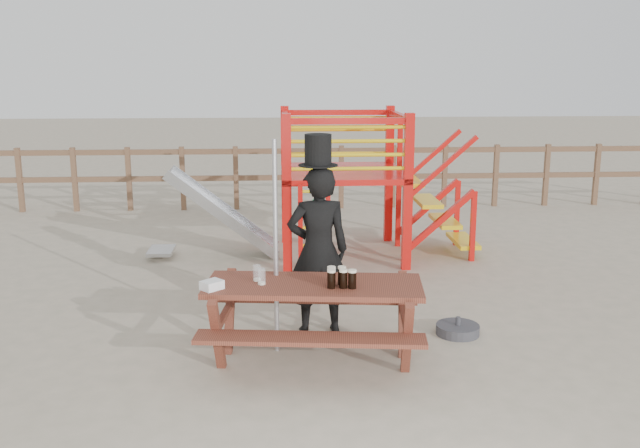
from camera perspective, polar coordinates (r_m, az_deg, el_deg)
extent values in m
plane|color=tan|center=(7.00, 2.80, -10.25)|extent=(60.00, 60.00, 0.00)
cube|color=brown|center=(13.51, -0.40, 5.87)|extent=(15.00, 0.06, 0.10)
cube|color=brown|center=(13.58, -0.39, 3.76)|extent=(15.00, 0.06, 0.10)
cube|color=brown|center=(14.38, -22.89, 3.26)|extent=(0.09, 0.09, 1.20)
cube|color=brown|center=(14.08, -19.04, 3.38)|extent=(0.09, 0.09, 1.20)
cube|color=brown|center=(13.84, -15.04, 3.49)|extent=(0.09, 0.09, 1.20)
cube|color=brown|center=(13.68, -10.93, 3.59)|extent=(0.09, 0.09, 1.20)
cube|color=brown|center=(13.59, -6.74, 3.68)|extent=(0.09, 0.09, 1.20)
cube|color=brown|center=(13.57, -2.51, 3.74)|extent=(0.09, 0.09, 1.20)
cube|color=brown|center=(13.62, 1.71, 3.78)|extent=(0.09, 0.09, 1.20)
cube|color=brown|center=(13.75, 5.88, 3.80)|extent=(0.09, 0.09, 1.20)
cube|color=brown|center=(13.94, 9.94, 3.81)|extent=(0.09, 0.09, 1.20)
cube|color=brown|center=(14.21, 13.88, 3.79)|extent=(0.09, 0.09, 1.20)
cube|color=brown|center=(14.54, 17.65, 3.76)|extent=(0.09, 0.09, 1.20)
cube|color=brown|center=(14.93, 21.24, 3.71)|extent=(0.09, 0.09, 1.20)
cube|color=red|center=(9.35, -2.67, 2.40)|extent=(0.12, 0.12, 2.10)
cube|color=red|center=(9.51, 7.03, 2.49)|extent=(0.12, 0.12, 2.10)
cube|color=red|center=(10.93, -2.80, 3.91)|extent=(0.12, 0.12, 2.10)
cube|color=red|center=(11.06, 5.54, 3.98)|extent=(0.12, 0.12, 2.10)
cube|color=red|center=(10.16, 1.78, 4.10)|extent=(1.72, 1.72, 0.08)
cube|color=red|center=(9.27, 2.27, 8.24)|extent=(1.60, 0.08, 0.08)
cube|color=red|center=(10.86, 1.42, 8.92)|extent=(1.60, 0.08, 0.08)
cube|color=red|center=(10.02, -2.80, 8.58)|extent=(0.08, 1.60, 0.08)
cube|color=red|center=(10.17, 6.36, 8.58)|extent=(0.08, 1.60, 0.08)
cylinder|color=yellow|center=(9.34, 2.24, 4.44)|extent=(1.50, 0.05, 0.05)
cylinder|color=yellow|center=(10.92, 1.40, 5.67)|extent=(1.50, 0.05, 0.05)
cylinder|color=yellow|center=(9.32, 2.25, 5.54)|extent=(1.50, 0.05, 0.05)
cylinder|color=yellow|center=(10.90, 1.41, 6.61)|extent=(1.50, 0.05, 0.05)
cylinder|color=yellow|center=(9.30, 2.26, 6.64)|extent=(1.50, 0.05, 0.05)
cylinder|color=yellow|center=(10.88, 1.41, 7.55)|extent=(1.50, 0.05, 0.05)
cylinder|color=yellow|center=(9.28, 2.27, 7.75)|extent=(1.50, 0.05, 0.05)
cylinder|color=yellow|center=(10.87, 1.42, 8.49)|extent=(1.50, 0.05, 0.05)
cube|color=red|center=(9.30, -1.57, -0.48)|extent=(0.06, 0.06, 1.20)
cube|color=red|center=(9.32, 0.64, -0.45)|extent=(0.06, 0.06, 1.20)
cylinder|color=yellow|center=(9.42, -0.46, -3.13)|extent=(0.36, 0.04, 0.04)
cylinder|color=yellow|center=(9.36, -0.46, -1.72)|extent=(0.36, 0.04, 0.04)
cylinder|color=yellow|center=(9.30, -0.47, -0.29)|extent=(0.36, 0.04, 0.04)
cylinder|color=yellow|center=(9.25, -0.47, 1.16)|extent=(0.36, 0.04, 0.04)
cylinder|color=yellow|center=(9.20, -0.47, 2.62)|extent=(0.36, 0.04, 0.04)
cube|color=yellow|center=(10.30, 7.05, 3.46)|extent=(0.30, 0.90, 0.06)
cube|color=yellow|center=(10.41, 8.53, 1.83)|extent=(0.30, 0.90, 0.06)
cube|color=yellow|center=(10.53, 9.96, 0.24)|extent=(0.30, 0.90, 0.06)
cube|color=yellow|center=(10.67, 11.36, -1.31)|extent=(0.30, 0.90, 0.06)
cube|color=red|center=(10.04, 9.69, 0.34)|extent=(0.95, 0.08, 0.86)
cube|color=red|center=(10.90, 8.63, 1.36)|extent=(0.95, 0.08, 0.86)
cube|color=#B1B3B8|center=(10.25, -7.75, 0.77)|extent=(1.53, 0.55, 1.21)
cube|color=#B1B3B8|center=(9.97, -7.87, 0.67)|extent=(1.58, 0.04, 1.28)
cube|color=#B1B3B8|center=(10.50, -7.65, 1.29)|extent=(1.58, 0.04, 1.28)
cube|color=#B1B3B8|center=(10.47, -12.58, -2.09)|extent=(0.35, 0.55, 0.05)
cube|color=brown|center=(6.54, -0.51, -4.99)|extent=(2.05, 0.96, 0.05)
cube|color=brown|center=(6.13, -0.81, -9.18)|extent=(1.99, 0.50, 0.04)
cube|color=brown|center=(7.14, -0.25, -5.92)|extent=(1.99, 0.50, 0.04)
cube|color=brown|center=(6.76, -7.70, -7.94)|extent=(0.21, 1.19, 0.71)
cube|color=brown|center=(6.67, 6.80, -8.22)|extent=(0.21, 1.19, 0.71)
imported|color=black|center=(7.24, -0.15, -2.15)|extent=(0.67, 0.47, 1.74)
cube|color=#0B833F|center=(7.32, -0.31, -0.29)|extent=(0.07, 0.02, 0.41)
cylinder|color=black|center=(7.06, -0.16, 4.73)|extent=(0.39, 0.39, 0.01)
cylinder|color=black|center=(7.04, -0.16, 6.00)|extent=(0.27, 0.27, 0.30)
cube|color=white|center=(7.16, -0.31, 6.96)|extent=(0.14, 0.02, 0.03)
cylinder|color=#B2B2B7|center=(6.72, -3.56, -1.95)|extent=(0.05, 0.05, 2.06)
cylinder|color=#36363A|center=(7.55, 10.95, -8.29)|extent=(0.44, 0.44, 0.10)
cylinder|color=#36363A|center=(7.51, 10.99, -7.62)|extent=(0.05, 0.05, 0.09)
cube|color=white|center=(6.42, -8.64, -4.85)|extent=(0.23, 0.22, 0.08)
cylinder|color=black|center=(6.38, 0.91, -4.50)|extent=(0.07, 0.07, 0.15)
cylinder|color=#F3E5C6|center=(6.35, 0.92, -3.76)|extent=(0.08, 0.08, 0.02)
cylinder|color=black|center=(6.38, 1.88, -4.49)|extent=(0.07, 0.07, 0.15)
cylinder|color=#F3E5C6|center=(6.36, 1.88, -3.75)|extent=(0.08, 0.08, 0.02)
cylinder|color=black|center=(6.38, 2.59, -4.51)|extent=(0.07, 0.07, 0.15)
cylinder|color=#F3E5C6|center=(6.35, 2.60, -3.77)|extent=(0.08, 0.08, 0.02)
cylinder|color=black|center=(6.47, 0.92, -4.25)|extent=(0.07, 0.07, 0.15)
cylinder|color=#F3E5C6|center=(6.44, 0.92, -3.52)|extent=(0.08, 0.08, 0.02)
cylinder|color=black|center=(6.47, 1.77, -4.24)|extent=(0.07, 0.07, 0.15)
cylinder|color=#F3E5C6|center=(6.45, 1.78, -3.51)|extent=(0.08, 0.08, 0.02)
cylinder|color=silver|center=(6.50, -4.71, -4.20)|extent=(0.07, 0.07, 0.15)
cylinder|color=#F3E5C6|center=(6.52, -4.70, -4.75)|extent=(0.07, 0.07, 0.02)
cylinder|color=silver|center=(6.61, -5.07, -3.93)|extent=(0.07, 0.07, 0.15)
cylinder|color=#F3E5C6|center=(6.63, -5.05, -4.47)|extent=(0.07, 0.07, 0.02)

